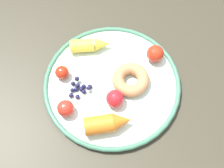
% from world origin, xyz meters
% --- Properties ---
extents(ground_plane, '(6.00, 6.00, 0.00)m').
position_xyz_m(ground_plane, '(0.00, 0.00, 0.00)').
color(ground_plane, gray).
extents(dining_table, '(0.98, 0.89, 0.75)m').
position_xyz_m(dining_table, '(0.00, 0.00, 0.66)').
color(dining_table, '#333023').
rests_on(dining_table, ground_plane).
extents(plate, '(0.34, 0.34, 0.02)m').
position_xyz_m(plate, '(-0.05, -0.05, 0.76)').
color(plate, silver).
rests_on(plate, dining_table).
extents(carrot_orange, '(0.09, 0.11, 0.04)m').
position_xyz_m(carrot_orange, '(0.03, -0.12, 0.79)').
color(carrot_orange, orange).
rests_on(carrot_orange, plate).
extents(carrot_yellow, '(0.08, 0.10, 0.03)m').
position_xyz_m(carrot_yellow, '(-0.16, -0.03, 0.78)').
color(carrot_yellow, yellow).
rests_on(carrot_yellow, plate).
extents(donut, '(0.12, 0.12, 0.03)m').
position_xyz_m(donut, '(-0.03, -0.01, 0.78)').
color(donut, '#B87D4F').
rests_on(donut, plate).
extents(blueberry_pile, '(0.05, 0.06, 0.02)m').
position_xyz_m(blueberry_pile, '(-0.09, -0.12, 0.77)').
color(blueberry_pile, '#191638').
rests_on(blueberry_pile, plate).
extents(tomato_near, '(0.03, 0.03, 0.03)m').
position_xyz_m(tomato_near, '(-0.14, -0.13, 0.78)').
color(tomato_near, red).
rests_on(tomato_near, plate).
extents(tomato_mid, '(0.04, 0.04, 0.04)m').
position_xyz_m(tomato_mid, '(-0.01, -0.07, 0.79)').
color(tomato_mid, red).
rests_on(tomato_mid, plate).
extents(tomato_far, '(0.04, 0.04, 0.04)m').
position_xyz_m(tomato_far, '(-0.04, 0.08, 0.79)').
color(tomato_far, red).
rests_on(tomato_far, plate).
extents(tomato_extra, '(0.04, 0.04, 0.04)m').
position_xyz_m(tomato_extra, '(-0.06, -0.18, 0.79)').
color(tomato_extra, red).
rests_on(tomato_extra, plate).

